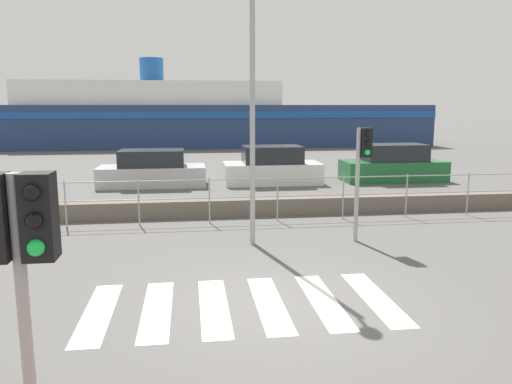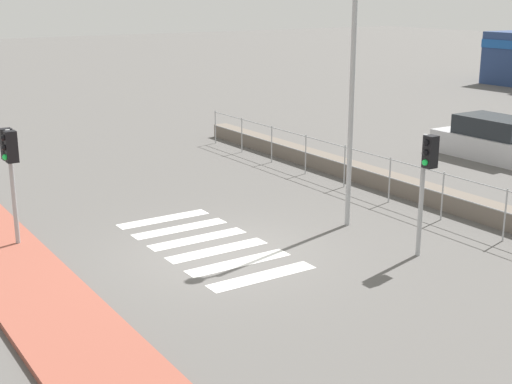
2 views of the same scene
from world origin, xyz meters
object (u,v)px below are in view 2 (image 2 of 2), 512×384
Objects in this scene: traffic_light_near at (10,156)px; traffic_light_far at (427,168)px; streetlamp at (347,78)px; parked_car_silver at (494,141)px.

traffic_light_far is at bearing 53.31° from traffic_light_near.
traffic_light_far is 0.46× the size of streetlamp.
traffic_light_far reaches higher than parked_car_silver.
traffic_light_near reaches higher than traffic_light_far.
traffic_light_near is 7.72m from streetlamp.
parked_car_silver is (-2.89, 9.12, -2.99)m from streetlamp.
streetlamp is at bearing -178.40° from traffic_light_far.
streetlamp reaches higher than traffic_light_far.
traffic_light_near is 16.25m from parked_car_silver.
traffic_light_far is 3.05m from streetlamp.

